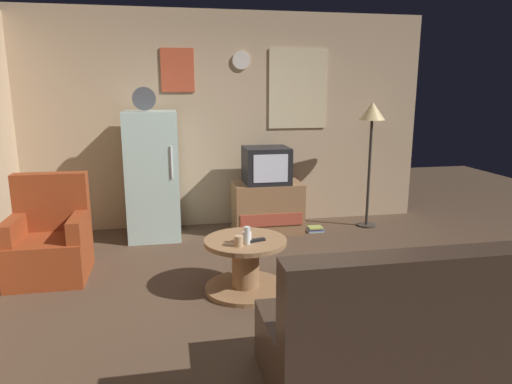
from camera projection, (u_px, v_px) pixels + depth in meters
The scene contains 14 objects.
ground_plane at pixel (264, 303), 3.84m from camera, with size 12.00×12.00×0.00m, color #4C3828.
wall_with_art at pixel (226, 121), 5.89m from camera, with size 5.20×0.12×2.69m.
fridge at pixel (153, 175), 5.41m from camera, with size 0.60×0.62×1.77m.
tv_stand at pixel (267, 207), 5.73m from camera, with size 0.84×0.53×0.62m.
crt_tv at pixel (266, 165), 5.61m from camera, with size 0.54×0.51×0.44m.
standing_lamp at pixel (372, 121), 5.72m from camera, with size 0.32×0.32×1.59m.
coffee_table at pixel (246, 265), 4.04m from camera, with size 0.72×0.72×0.47m.
wine_glass at pixel (247, 235), 3.85m from camera, with size 0.05×0.05×0.15m, color silver.
mug_ceramic_white at pixel (247, 237), 3.90m from camera, with size 0.08×0.08×0.09m, color silver.
mug_ceramic_tan at pixel (239, 241), 3.80m from camera, with size 0.08×0.08×0.09m, color tan.
remote_control at pixel (257, 240), 3.93m from camera, with size 0.15×0.04×0.02m, color black.
armchair at pixel (50, 242), 4.34m from camera, with size 0.68×0.68×0.96m.
couch at pixel (410, 336), 2.73m from camera, with size 1.70×0.80×0.92m.
book_stack at pixel (315, 229), 5.76m from camera, with size 0.20×0.15×0.06m.
Camera 1 is at (-0.73, -3.46, 1.75)m, focal length 32.31 mm.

